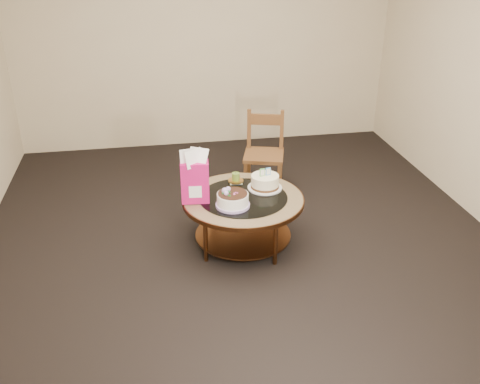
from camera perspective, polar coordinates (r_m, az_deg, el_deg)
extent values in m
plane|color=black|center=(4.67, 0.32, -5.54)|extent=(5.00, 5.00, 0.00)
cube|color=beige|center=(6.54, -3.78, 16.06)|extent=(4.50, 0.02, 2.60)
cube|color=beige|center=(1.96, 14.04, -11.28)|extent=(4.50, 0.02, 2.60)
cylinder|color=brown|center=(4.80, 3.97, -1.77)|extent=(0.04, 0.04, 0.42)
cylinder|color=brown|center=(4.84, -2.75, -1.50)|extent=(0.04, 0.04, 0.42)
cylinder|color=brown|center=(4.35, -3.70, -4.98)|extent=(0.04, 0.04, 0.42)
cylinder|color=brown|center=(4.31, 3.80, -5.32)|extent=(0.04, 0.04, 0.42)
cylinder|color=brown|center=(4.62, 0.33, -4.49)|extent=(0.82, 0.82, 0.02)
cylinder|color=brown|center=(4.46, 0.34, -0.83)|extent=(1.02, 1.02, 0.04)
cylinder|color=#917350|center=(4.45, 0.34, -0.67)|extent=(1.00, 1.00, 0.01)
cylinder|color=black|center=(4.45, 0.34, -0.57)|extent=(0.74, 0.74, 0.01)
cylinder|color=#B497D5|center=(4.30, -0.78, -1.39)|extent=(0.28, 0.28, 0.02)
cylinder|color=white|center=(4.27, -0.78, -0.86)|extent=(0.25, 0.25, 0.11)
cylinder|color=black|center=(4.25, -0.79, -0.15)|extent=(0.24, 0.24, 0.01)
sphere|color=#B497D5|center=(4.25, -1.63, 0.14)|extent=(0.05, 0.05, 0.05)
sphere|color=#B497D5|center=(4.28, -1.27, 0.31)|extent=(0.04, 0.04, 0.04)
sphere|color=#B497D5|center=(4.22, -1.48, -0.13)|extent=(0.04, 0.04, 0.04)
cone|color=#1F752B|center=(4.25, -1.13, -0.02)|extent=(0.04, 0.04, 0.02)
cone|color=#1F752B|center=(4.23, -1.85, -0.17)|extent=(0.03, 0.04, 0.02)
cone|color=#1F752B|center=(4.30, -1.17, 0.29)|extent=(0.03, 0.03, 0.02)
cone|color=#1F752B|center=(4.21, -1.10, -0.33)|extent=(0.03, 0.04, 0.02)
cylinder|color=white|center=(4.60, 2.66, 0.48)|extent=(0.30, 0.30, 0.01)
cylinder|color=#4B2C15|center=(4.59, 2.67, 0.65)|extent=(0.24, 0.24, 0.02)
cylinder|color=white|center=(4.57, 2.68, 1.26)|extent=(0.24, 0.24, 0.09)
cube|color=#58B34C|center=(4.52, 2.39, 2.10)|extent=(0.05, 0.02, 0.07)
cube|color=white|center=(4.52, 2.39, 2.10)|extent=(0.04, 0.02, 0.05)
cube|color=#4397E5|center=(4.54, 3.02, 2.21)|extent=(0.05, 0.02, 0.07)
cube|color=white|center=(4.54, 3.02, 2.21)|extent=(0.04, 0.02, 0.05)
cube|color=#D81482|center=(4.32, -4.82, 1.09)|extent=(0.23, 0.14, 0.35)
cube|color=white|center=(4.35, -4.79, 0.36)|extent=(0.11, 0.14, 0.10)
cube|color=#ECC761|center=(4.70, -0.45, 1.09)|extent=(0.12, 0.12, 0.01)
cylinder|color=gold|center=(4.69, -0.45, 1.21)|extent=(0.13, 0.13, 0.01)
cylinder|color=olive|center=(4.68, -0.45, 1.66)|extent=(0.07, 0.07, 0.07)
cylinder|color=black|center=(4.66, -0.46, 2.09)|extent=(0.00, 0.00, 0.01)
cube|color=brown|center=(5.38, 2.56, 3.90)|extent=(0.48, 0.48, 0.04)
cube|color=brown|center=(5.32, 0.61, 1.23)|extent=(0.05, 0.05, 0.42)
cube|color=brown|center=(5.30, 4.19, 1.06)|extent=(0.05, 0.05, 0.42)
cube|color=brown|center=(5.62, 0.94, 2.66)|extent=(0.05, 0.05, 0.42)
cube|color=brown|center=(5.60, 4.33, 2.51)|extent=(0.05, 0.05, 0.42)
cube|color=brown|center=(5.46, 0.97, 6.70)|extent=(0.05, 0.05, 0.42)
cube|color=brown|center=(5.45, 4.48, 6.55)|extent=(0.05, 0.05, 0.42)
cube|color=brown|center=(5.42, 2.75, 7.73)|extent=(0.33, 0.12, 0.11)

